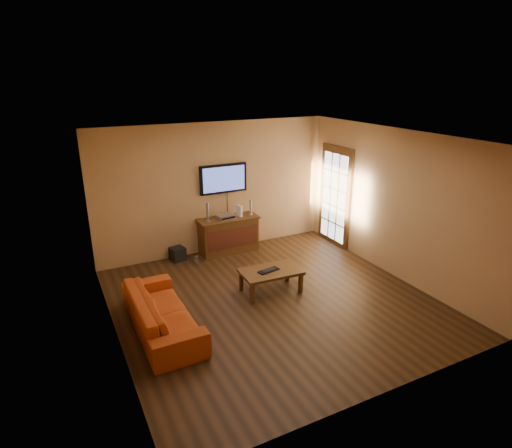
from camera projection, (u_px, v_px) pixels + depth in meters
ground_plane at (273, 301)px, 7.14m from camera, size 5.00×5.00×0.00m
room_walls at (256, 195)px, 7.10m from camera, size 5.00×5.00×5.00m
french_door at (335, 197)px, 9.26m from camera, size 0.07×1.02×2.22m
media_console at (229, 235)px, 8.98m from camera, size 1.27×0.49×0.76m
television at (223, 179)px, 8.76m from camera, size 1.01×0.08×0.60m
coffee_table at (271, 273)px, 7.33m from camera, size 1.05×0.67×0.41m
sofa at (161, 306)px, 6.23m from camera, size 0.59×2.00×0.78m
speaker_left at (208, 213)px, 8.59m from camera, size 0.11×0.11×0.39m
speaker_right at (251, 208)px, 9.02m from camera, size 0.09×0.09×0.32m
av_receiver at (226, 216)px, 8.82m from camera, size 0.40×0.31×0.08m
game_console at (239, 211)px, 8.94m from camera, size 0.08×0.18×0.23m
subwoofer at (178, 254)px, 8.66m from camera, size 0.32×0.32×0.27m
bottle at (197, 261)px, 8.43m from camera, size 0.07×0.07×0.21m
keyboard at (269, 270)px, 7.28m from camera, size 0.40×0.21×0.02m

